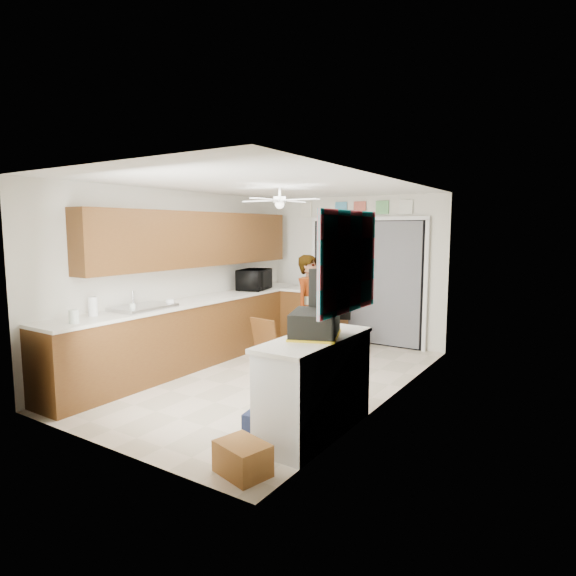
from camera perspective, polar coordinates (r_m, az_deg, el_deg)
The scene contains 40 objects.
floor at distance 6.48m, azimuth -1.96°, elevation -10.52°, with size 5.00×5.00×0.00m, color beige.
ceiling at distance 6.20m, azimuth -2.05°, elevation 12.09°, with size 5.00×5.00×0.00m, color white.
wall_back at distance 8.38m, azimuth 7.83°, elevation 2.16°, with size 3.20×3.20×0.00m, color silver.
wall_front at distance 4.43m, azimuth -20.88°, elevation -2.59°, with size 3.20×3.20×0.00m, color silver.
wall_left at distance 7.25m, azimuth -12.44°, elevation 1.30°, with size 5.00×5.00×0.00m, color silver.
wall_right at distance 5.47m, azimuth 11.88°, elevation -0.51°, with size 5.00×5.00×0.00m, color silver.
left_base_cabinets at distance 7.16m, azimuth -10.57°, elevation -5.20°, with size 0.60×4.80×0.90m, color #5C3815.
left_countertop at distance 7.07m, azimuth -10.60°, elevation -1.49°, with size 0.62×4.80×0.04m, color white.
upper_cabinets at distance 7.25m, azimuth -10.53°, elevation 5.71°, with size 0.32×4.00×0.80m, color #5C3815.
sink_basin at distance 6.39m, azimuth -16.79°, elevation -2.26°, with size 0.50×0.76×0.06m, color silver.
faucet at distance 6.52m, azimuth -17.90°, elevation -1.27°, with size 0.03×0.03×0.22m, color silver.
peninsula_base at distance 8.27m, azimuth 3.12°, elevation -3.44°, with size 1.00×0.60×0.90m, color #5C3815.
peninsula_top at distance 8.20m, azimuth 3.14°, elevation -0.21°, with size 1.04×0.64×0.04m, color white.
back_opening_recess at distance 8.27m, azimuth 9.29°, elevation 0.68°, with size 2.00×0.06×2.10m, color black.
curtain_panel at distance 8.23m, azimuth 9.18°, elevation 0.65°, with size 1.90×0.03×2.05m, color slate.
door_trim_left at distance 8.70m, azimuth 3.05°, elevation 1.07°, with size 0.06×0.04×2.10m, color white.
door_trim_right at distance 7.89m, azimuth 16.00°, elevation 0.19°, with size 0.06×0.04×2.10m, color white.
door_trim_head at distance 8.19m, azimuth 9.35°, elevation 8.11°, with size 2.10×0.04×0.06m, color white.
header_frame_1 at distance 8.44m, azimuth 6.31°, elevation 9.35°, with size 0.22×0.02×0.22m, color #4898C1.
header_frame_2 at distance 8.29m, azimuth 8.50°, elevation 9.36°, with size 0.22×0.02×0.22m, color #BB5446.
header_frame_3 at distance 8.13m, azimuth 11.10°, elevation 9.35°, with size 0.22×0.02×0.22m, color #61AA65.
header_frame_4 at distance 7.99m, azimuth 13.80°, elevation 9.33°, with size 0.22×0.02×0.22m, color silver.
route66_sign at distance 8.78m, azimuth 2.17°, elevation 9.30°, with size 0.22×0.02×0.26m, color silver.
right_counter_base at distance 4.69m, azimuth 3.29°, elevation -11.69°, with size 0.50×1.40×0.90m, color white.
right_counter_top at distance 4.56m, azimuth 3.22°, elevation -6.07°, with size 0.54×1.44×0.04m, color white.
abstract_painting at distance 4.52m, azimuth 7.20°, elevation 3.12°, with size 0.03×1.15×0.95m, color #FD5D74.
ceiling_fan at distance 6.35m, azimuth -1.00°, elevation 10.34°, with size 1.14×1.14×0.24m, color white.
microwave at distance 8.04m, azimuth -4.02°, elevation 1.01°, with size 0.62×0.42×0.34m, color black.
cup at distance 6.55m, azimuth -13.81°, elevation -1.70°, with size 0.11×0.11×0.09m, color white.
jar_a at distance 5.68m, azimuth -24.04°, elevation -3.10°, with size 0.11×0.11×0.15m, color silver.
jar_b at distance 6.21m, azimuth -17.93°, elevation -2.22°, with size 0.07×0.07×0.10m, color silver.
paper_towel_roll at distance 6.05m, azimuth -22.14°, elevation -2.04°, with size 0.10×0.10×0.23m, color white.
suitcase at distance 4.57m, azimuth 3.21°, elevation -4.25°, with size 0.42×0.56×0.24m, color black.
suitcase_rim at distance 4.59m, azimuth 3.21°, elevation -5.60°, with size 0.44×0.58×0.02m, color yellow.
suitcase_lid at distance 4.78m, azimuth 4.96°, elevation -0.73°, with size 0.42×0.03×0.50m, color black.
cardboard_box at distance 4.10m, azimuth -5.40°, elevation -19.46°, with size 0.42×0.31×0.26m, color #9E6631.
navy_crate at distance 4.74m, azimuth -2.50°, elevation -15.80°, with size 0.38×0.32×0.23m, color #161D39.
cabinet_door_panel at distance 6.96m, azimuth -2.69°, elevation -6.33°, with size 0.46×0.03×0.69m, color #5C3815.
man at distance 6.97m, azimuth 2.63°, elevation -2.57°, with size 0.58×0.38×1.58m, color white.
dog at distance 7.62m, azimuth 7.72°, elevation -6.12°, with size 0.25×0.58×0.45m, color black.
Camera 1 is at (3.54, -5.06, 1.96)m, focal length 30.00 mm.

